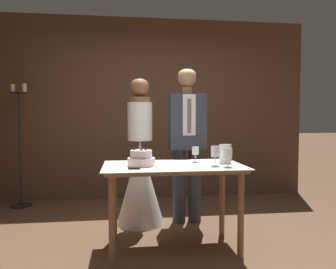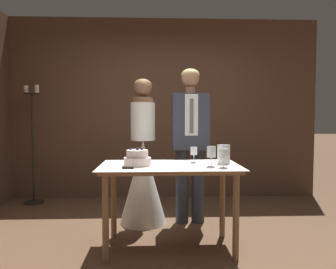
{
  "view_description": "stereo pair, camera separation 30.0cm",
  "coord_description": "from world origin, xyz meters",
  "px_view_note": "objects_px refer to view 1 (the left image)",
  "views": [
    {
      "loc": [
        -0.42,
        -2.97,
        1.24
      ],
      "look_at": [
        0.03,
        0.39,
        1.05
      ],
      "focal_mm": 35.0,
      "sensor_mm": 36.0,
      "label": 1
    },
    {
      "loc": [
        -0.12,
        -2.99,
        1.24
      ],
      "look_at": [
        0.03,
        0.39,
        1.05
      ],
      "focal_mm": 35.0,
      "sensor_mm": 36.0,
      "label": 2
    }
  ],
  "objects_px": {
    "cake_knife": "(142,169)",
    "cake_table": "(173,176)",
    "wine_glass_far": "(228,154)",
    "hurricane_candle": "(225,154)",
    "candle_stand": "(20,151)",
    "wine_glass_middle": "(195,151)",
    "bride": "(140,171)",
    "tiered_cake": "(141,159)",
    "wine_glass_near": "(215,152)",
    "groom": "(187,137)"
  },
  "relations": [
    {
      "from": "cake_knife",
      "to": "wine_glass_middle",
      "type": "bearing_deg",
      "value": 40.2
    },
    {
      "from": "tiered_cake",
      "to": "wine_glass_middle",
      "type": "bearing_deg",
      "value": 18.19
    },
    {
      "from": "wine_glass_near",
      "to": "hurricane_candle",
      "type": "xyz_separation_m",
      "value": [
        0.15,
        0.17,
        -0.04
      ]
    },
    {
      "from": "cake_knife",
      "to": "groom",
      "type": "relative_size",
      "value": 0.22
    },
    {
      "from": "cake_knife",
      "to": "cake_table",
      "type": "bearing_deg",
      "value": 42.43
    },
    {
      "from": "wine_glass_far",
      "to": "bride",
      "type": "bearing_deg",
      "value": 128.16
    },
    {
      "from": "tiered_cake",
      "to": "groom",
      "type": "height_order",
      "value": "groom"
    },
    {
      "from": "bride",
      "to": "candle_stand",
      "type": "bearing_deg",
      "value": 149.24
    },
    {
      "from": "tiered_cake",
      "to": "bride",
      "type": "bearing_deg",
      "value": 88.14
    },
    {
      "from": "groom",
      "to": "wine_glass_far",
      "type": "bearing_deg",
      "value": -78.46
    },
    {
      "from": "wine_glass_near",
      "to": "hurricane_candle",
      "type": "height_order",
      "value": "wine_glass_near"
    },
    {
      "from": "cake_table",
      "to": "wine_glass_near",
      "type": "xyz_separation_m",
      "value": [
        0.37,
        -0.12,
        0.23
      ]
    },
    {
      "from": "wine_glass_near",
      "to": "bride",
      "type": "relative_size",
      "value": 0.11
    },
    {
      "from": "cake_table",
      "to": "bride",
      "type": "distance_m",
      "value": 0.8
    },
    {
      "from": "bride",
      "to": "groom",
      "type": "relative_size",
      "value": 0.93
    },
    {
      "from": "wine_glass_far",
      "to": "bride",
      "type": "distance_m",
      "value": 1.23
    },
    {
      "from": "hurricane_candle",
      "to": "groom",
      "type": "height_order",
      "value": "groom"
    },
    {
      "from": "tiered_cake",
      "to": "wine_glass_near",
      "type": "xyz_separation_m",
      "value": [
        0.67,
        -0.09,
        0.06
      ]
    },
    {
      "from": "candle_stand",
      "to": "wine_glass_near",
      "type": "bearing_deg",
      "value": -39.16
    },
    {
      "from": "cake_table",
      "to": "cake_knife",
      "type": "height_order",
      "value": "cake_knife"
    },
    {
      "from": "groom",
      "to": "candle_stand",
      "type": "bearing_deg",
      "value": 156.07
    },
    {
      "from": "candle_stand",
      "to": "wine_glass_middle",
      "type": "bearing_deg",
      "value": -36.25
    },
    {
      "from": "hurricane_candle",
      "to": "bride",
      "type": "relative_size",
      "value": 0.11
    },
    {
      "from": "cake_knife",
      "to": "groom",
      "type": "bearing_deg",
      "value": 64.85
    },
    {
      "from": "cake_table",
      "to": "tiered_cake",
      "type": "bearing_deg",
      "value": -175.15
    },
    {
      "from": "tiered_cake",
      "to": "hurricane_candle",
      "type": "relative_size",
      "value": 1.38
    },
    {
      "from": "tiered_cake",
      "to": "groom",
      "type": "bearing_deg",
      "value": 53.65
    },
    {
      "from": "cake_table",
      "to": "candle_stand",
      "type": "distance_m",
      "value": 2.53
    },
    {
      "from": "candle_stand",
      "to": "cake_knife",
      "type": "bearing_deg",
      "value": -50.84
    },
    {
      "from": "bride",
      "to": "groom",
      "type": "height_order",
      "value": "groom"
    },
    {
      "from": "tiered_cake",
      "to": "wine_glass_far",
      "type": "distance_m",
      "value": 0.78
    },
    {
      "from": "wine_glass_far",
      "to": "hurricane_candle",
      "type": "relative_size",
      "value": 0.92
    },
    {
      "from": "hurricane_candle",
      "to": "candle_stand",
      "type": "xyz_separation_m",
      "value": [
        -2.39,
        1.65,
        -0.11
      ]
    },
    {
      "from": "hurricane_candle",
      "to": "wine_glass_near",
      "type": "bearing_deg",
      "value": -130.61
    },
    {
      "from": "cake_table",
      "to": "wine_glass_far",
      "type": "xyz_separation_m",
      "value": [
        0.46,
        -0.19,
        0.22
      ]
    },
    {
      "from": "cake_table",
      "to": "groom",
      "type": "distance_m",
      "value": 0.86
    },
    {
      "from": "wine_glass_middle",
      "to": "wine_glass_far",
      "type": "bearing_deg",
      "value": -56.91
    },
    {
      "from": "bride",
      "to": "candle_stand",
      "type": "distance_m",
      "value": 1.86
    },
    {
      "from": "bride",
      "to": "cake_table",
      "type": "bearing_deg",
      "value": -70.03
    },
    {
      "from": "wine_glass_far",
      "to": "candle_stand",
      "type": "xyz_separation_m",
      "value": [
        -2.33,
        1.89,
        -0.14
      ]
    },
    {
      "from": "cake_table",
      "to": "bride",
      "type": "bearing_deg",
      "value": 109.97
    },
    {
      "from": "tiered_cake",
      "to": "wine_glass_middle",
      "type": "distance_m",
      "value": 0.57
    },
    {
      "from": "hurricane_candle",
      "to": "bride",
      "type": "distance_m",
      "value": 1.09
    },
    {
      "from": "tiered_cake",
      "to": "candle_stand",
      "type": "xyz_separation_m",
      "value": [
        -1.57,
        1.73,
        -0.09
      ]
    },
    {
      "from": "wine_glass_middle",
      "to": "bride",
      "type": "xyz_separation_m",
      "value": [
        -0.52,
        0.6,
        -0.28
      ]
    },
    {
      "from": "cake_knife",
      "to": "wine_glass_middle",
      "type": "height_order",
      "value": "wine_glass_middle"
    },
    {
      "from": "cake_table",
      "to": "cake_knife",
      "type": "relative_size",
      "value": 3.22
    },
    {
      "from": "wine_glass_near",
      "to": "hurricane_candle",
      "type": "relative_size",
      "value": 1.01
    },
    {
      "from": "cake_knife",
      "to": "hurricane_candle",
      "type": "relative_size",
      "value": 2.22
    },
    {
      "from": "bride",
      "to": "candle_stand",
      "type": "relative_size",
      "value": 0.99
    }
  ]
}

